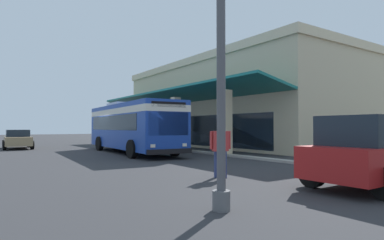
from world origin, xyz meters
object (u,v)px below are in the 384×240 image
Objects in this scene: pedestrian at (220,147)px; lot_light_pole at (221,28)px; potted_palm at (140,137)px; transit_bus at (131,124)px; parked_suv_red at (378,150)px; parked_sedan_tan at (18,139)px.

lot_light_pole is at bearing -38.80° from pedestrian.
potted_palm is at bearing 158.64° from lot_light_pole.
lot_light_pole is at bearing -16.67° from transit_bus.
parked_suv_red is 1.07× the size of parked_sedan_tan.
transit_bus is 1.67× the size of lot_light_pole.
transit_bus is at bearing -28.04° from potted_palm.
potted_palm is (-20.92, 6.83, -0.32)m from pedestrian.
lot_light_pole is (3.27, -2.63, 2.66)m from pedestrian.
transit_bus is 15.17m from parked_suv_red.
pedestrian is at bearing 11.09° from parked_sedan_tan.
potted_palm is (-24.64, 4.21, -0.33)m from parked_suv_red.
transit_bus is 4.56× the size of potted_palm.
lot_light_pole is (-0.45, -5.25, 2.65)m from parked_suv_red.
potted_palm is at bearing 151.96° from transit_bus.
parked_suv_red is (15.13, 0.86, -0.84)m from transit_bus.
potted_palm is (-9.51, 5.07, -1.17)m from transit_bus.
pedestrian is (20.13, 3.94, 0.26)m from parked_sedan_tan.
lot_light_pole reaches higher than transit_bus.
transit_bus is 10.49m from parked_sedan_tan.
potted_palm is at bearing 170.32° from parked_suv_red.
parked_suv_red is 1.93× the size of potted_palm.
parked_suv_red is at bearing -9.68° from potted_palm.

